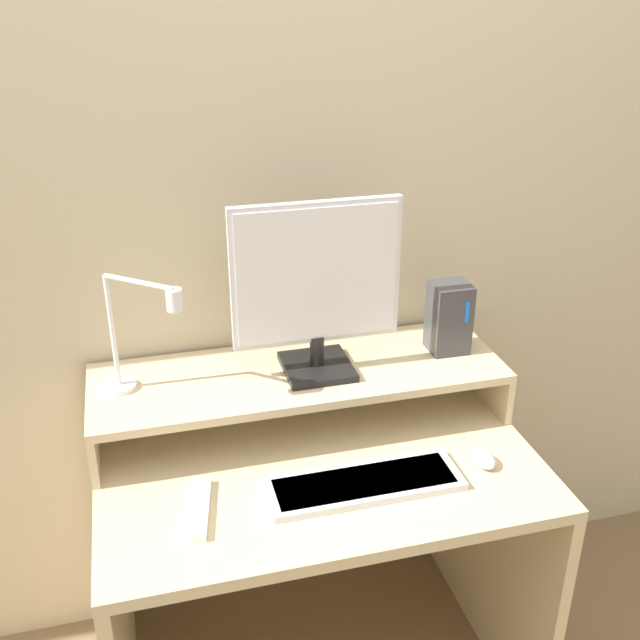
{
  "coord_description": "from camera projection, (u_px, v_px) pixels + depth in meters",
  "views": [
    {
      "loc": [
        -0.38,
        -1.1,
        1.82
      ],
      "look_at": [
        0.02,
        0.38,
        1.09
      ],
      "focal_mm": 42.0,
      "sensor_mm": 36.0,
      "label": 1
    }
  ],
  "objects": [
    {
      "name": "remote_control",
      "position": [
        201.0,
        508.0,
        1.63
      ],
      "size": [
        0.07,
        0.2,
        0.02
      ],
      "color": "white",
      "rests_on": "desk"
    },
    {
      "name": "wall_back",
      "position": [
        279.0,
        208.0,
        1.93
      ],
      "size": [
        6.0,
        0.05,
        2.5
      ],
      "color": "beige",
      "rests_on": "ground_plane"
    },
    {
      "name": "mouse",
      "position": [
        484.0,
        459.0,
        1.78
      ],
      "size": [
        0.05,
        0.08,
        0.03
      ],
      "color": "silver",
      "rests_on": "desk"
    },
    {
      "name": "monitor_shelf",
      "position": [
        299.0,
        378.0,
        1.91
      ],
      "size": [
        1.05,
        0.34,
        0.14
      ],
      "color": "beige",
      "rests_on": "desk"
    },
    {
      "name": "monitor",
      "position": [
        317.0,
        286.0,
        1.81
      ],
      "size": [
        0.42,
        0.18,
        0.44
      ],
      "color": "black",
      "rests_on": "monitor_shelf"
    },
    {
      "name": "keyboard",
      "position": [
        364.0,
        483.0,
        1.7
      ],
      "size": [
        0.45,
        0.15,
        0.02
      ],
      "color": "silver",
      "rests_on": "desk"
    },
    {
      "name": "desk",
      "position": [
        317.0,
        530.0,
        1.91
      ],
      "size": [
        1.05,
        0.7,
        0.74
      ],
      "color": "beige",
      "rests_on": "ground_plane"
    },
    {
      "name": "router_dock",
      "position": [
        449.0,
        317.0,
        1.96
      ],
      "size": [
        0.1,
        0.09,
        0.19
      ],
      "color": "#3D3D42",
      "rests_on": "monitor_shelf"
    },
    {
      "name": "desk_lamp",
      "position": [
        136.0,
        338.0,
        1.73
      ],
      "size": [
        0.2,
        0.18,
        0.3
      ],
      "color": "silver",
      "rests_on": "monitor_shelf"
    }
  ]
}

